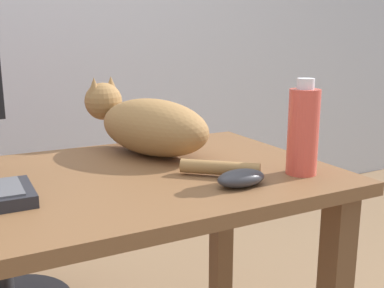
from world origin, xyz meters
TOP-DOWN VIEW (x-y plane):
  - desk at (0.00, 0.00)m, footprint 1.32×0.63m
  - cat at (0.31, 0.16)m, footprint 0.29×0.58m
  - computer_mouse at (0.37, -0.20)m, footprint 0.11×0.06m
  - spray_bottle at (0.55, -0.18)m, footprint 0.07×0.07m

SIDE VIEW (x-z plane):
  - desk at x=0.00m, z-range 0.25..0.98m
  - computer_mouse at x=0.37m, z-range 0.73..0.77m
  - cat at x=0.31m, z-range 0.72..0.91m
  - spray_bottle at x=0.55m, z-range 0.73..0.95m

